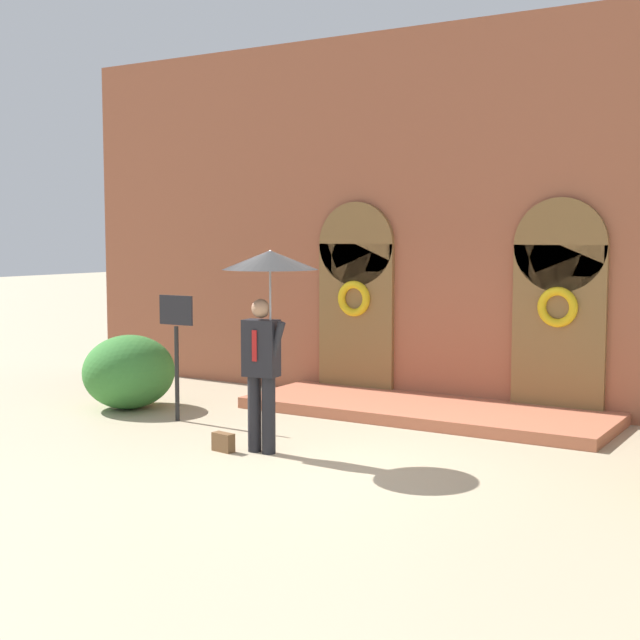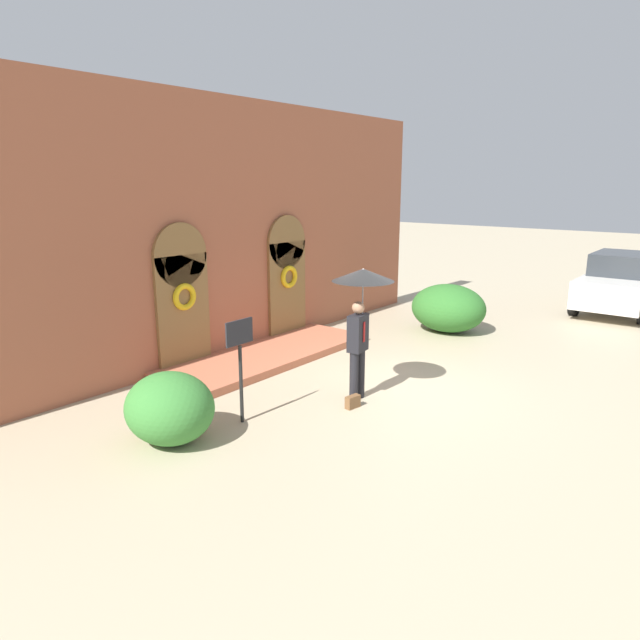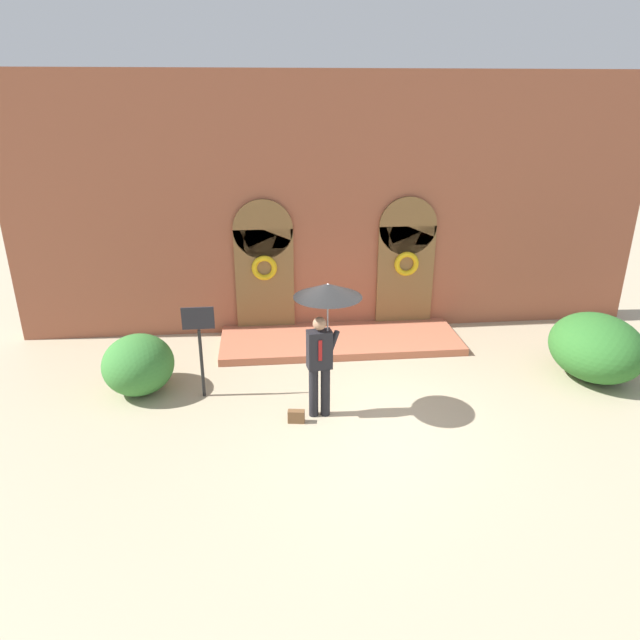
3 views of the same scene
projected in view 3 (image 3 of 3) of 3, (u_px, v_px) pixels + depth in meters
The scene contains 7 objects.
ground_plane at pixel (364, 416), 9.73m from camera, with size 80.00×80.00×0.00m, color tan.
building_facade at pixel (335, 213), 12.58m from camera, with size 14.00×2.30×5.60m.
person_with_umbrella at pixel (326, 310), 9.08m from camera, with size 1.10×1.10×2.36m.
handbag at pixel (296, 416), 9.52m from camera, with size 0.28×0.12×0.22m, color brown.
sign_post at pixel (200, 337), 9.97m from camera, with size 0.56×0.06×1.72m.
shrub_left at pixel (138, 364), 10.37m from camera, with size 1.28×1.40×1.08m, color #387A33.
shrub_right at pixel (596, 347), 10.88m from camera, with size 1.66×1.96×1.24m, color #2D6B28.
Camera 3 is at (-1.60, -8.31, 5.14)m, focal length 32.00 mm.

